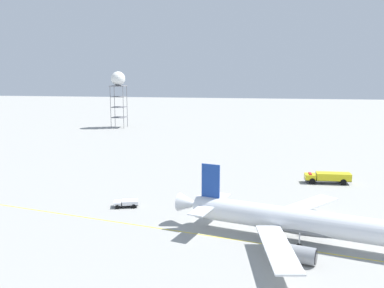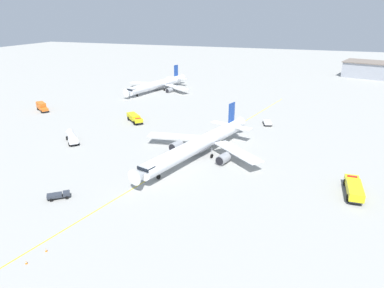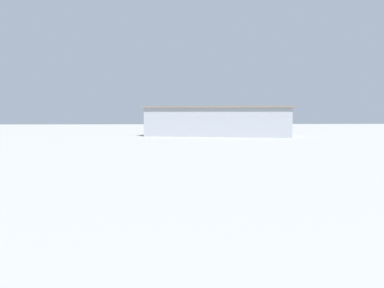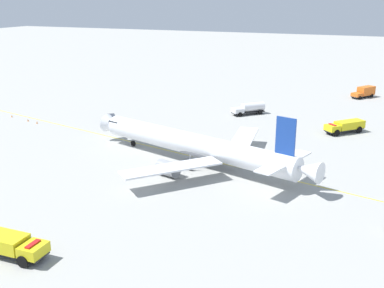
{
  "view_description": "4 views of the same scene",
  "coord_description": "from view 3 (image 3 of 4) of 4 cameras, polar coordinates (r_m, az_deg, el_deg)",
  "views": [
    {
      "loc": [
        64.79,
        -12.53,
        27.15
      ],
      "look_at": [
        -47.94,
        -28.25,
        6.51
      ],
      "focal_mm": 40.84,
      "sensor_mm": 36.0,
      "label": 1
    },
    {
      "loc": [
        -26.0,
        74.94,
        35.26
      ],
      "look_at": [
        2.34,
        -6.17,
        2.03
      ],
      "focal_mm": 31.82,
      "sensor_mm": 36.0,
      "label": 2
    },
    {
      "loc": [
        -46.46,
        -8.52,
        6.72
      ],
      "look_at": [
        -47.94,
        -28.25,
        5.4
      ],
      "focal_mm": 42.62,
      "sensor_mm": 36.0,
      "label": 3
    },
    {
      "loc": [
        -72.44,
        -32.67,
        27.88
      ],
      "look_at": [
        1.14,
        -1.42,
        2.9
      ],
      "focal_mm": 44.44,
      "sensor_mm": 36.0,
      "label": 4
    }
  ],
  "objects": [
    {
      "name": "terminal_shed",
      "position": [
        138.89,
        3.58,
        2.89
      ],
      "size": [
        47.76,
        31.36,
        8.92
      ],
      "rotation": [
        0.0,
        0.0,
        6.0
      ],
      "color": "#999EA8",
      "rests_on": "ground_plane"
    }
  ]
}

